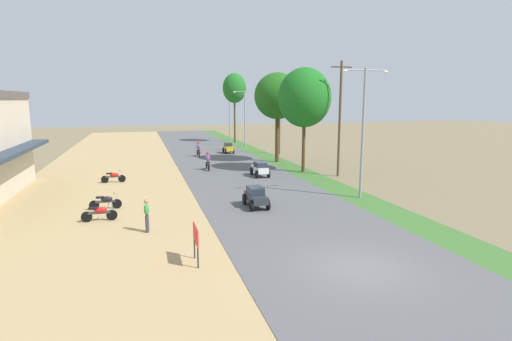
% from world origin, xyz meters
% --- Properties ---
extents(ground_plane, '(180.00, 180.00, 0.00)m').
position_xyz_m(ground_plane, '(0.00, 0.00, 0.00)').
color(ground_plane, '#7A6B4C').
extents(road_strip, '(9.00, 140.00, 0.08)m').
position_xyz_m(road_strip, '(0.00, 0.00, 0.04)').
color(road_strip, '#565659').
rests_on(road_strip, ground).
extents(dirt_shoulder, '(12.00, 140.00, 0.06)m').
position_xyz_m(dirt_shoulder, '(-10.50, 0.00, 0.03)').
color(dirt_shoulder, tan).
rests_on(dirt_shoulder, ground).
extents(median_strip, '(2.40, 140.00, 0.06)m').
position_xyz_m(median_strip, '(5.70, 0.00, 0.03)').
color(median_strip, '#3D6B2D').
rests_on(median_strip, ground).
extents(parked_motorbike_nearest, '(1.80, 0.54, 0.94)m').
position_xyz_m(parked_motorbike_nearest, '(-9.95, 9.09, 0.55)').
color(parked_motorbike_nearest, black).
rests_on(parked_motorbike_nearest, dirt_shoulder).
extents(parked_motorbike_second, '(1.80, 0.54, 0.94)m').
position_xyz_m(parked_motorbike_second, '(-9.82, 11.50, 0.55)').
color(parked_motorbike_second, black).
rests_on(parked_motorbike_second, dirt_shoulder).
extents(parked_motorbike_third, '(1.80, 0.54, 0.94)m').
position_xyz_m(parked_motorbike_third, '(-9.83, 19.47, 0.55)').
color(parked_motorbike_third, black).
rests_on(parked_motorbike_third, dirt_shoulder).
extents(street_signboard, '(0.06, 1.30, 1.50)m').
position_xyz_m(street_signboard, '(-5.86, 2.19, 1.11)').
color(street_signboard, '#262628').
rests_on(street_signboard, dirt_shoulder).
extents(pedestrian_on_shoulder, '(0.31, 0.40, 1.62)m').
position_xyz_m(pedestrian_on_shoulder, '(-7.61, 6.60, 0.96)').
color(pedestrian_on_shoulder, '#33333D').
rests_on(pedestrian_on_shoulder, dirt_shoulder).
extents(median_tree_nearest, '(4.54, 4.54, 8.97)m').
position_xyz_m(median_tree_nearest, '(5.93, 19.92, 6.48)').
color(median_tree_nearest, '#4C351E').
rests_on(median_tree_nearest, median_strip).
extents(median_tree_second, '(4.62, 4.62, 8.91)m').
position_xyz_m(median_tree_second, '(5.59, 26.05, 6.64)').
color(median_tree_second, '#4C351E').
rests_on(median_tree_second, median_strip).
extents(median_tree_third, '(3.40, 3.40, 10.01)m').
position_xyz_m(median_tree_third, '(5.73, 45.73, 7.90)').
color(median_tree_third, '#4C351E').
rests_on(median_tree_third, median_strip).
extents(streetlamp_near, '(3.16, 0.20, 8.20)m').
position_xyz_m(streetlamp_near, '(5.80, 10.00, 4.76)').
color(streetlamp_near, gray).
rests_on(streetlamp_near, median_strip).
extents(streetlamp_mid, '(3.16, 0.20, 7.44)m').
position_xyz_m(streetlamp_mid, '(5.80, 39.99, 4.37)').
color(streetlamp_mid, gray).
rests_on(streetlamp_mid, median_strip).
extents(streetlamp_far, '(3.16, 0.20, 7.01)m').
position_xyz_m(streetlamp_far, '(5.80, 49.50, 4.15)').
color(streetlamp_far, gray).
rests_on(streetlamp_far, median_strip).
extents(utility_pole_near, '(1.80, 0.20, 9.38)m').
position_xyz_m(utility_pole_near, '(7.87, 31.90, 4.88)').
color(utility_pole_near, brown).
rests_on(utility_pole_near, ground).
extents(utility_pole_far, '(1.80, 0.20, 9.39)m').
position_xyz_m(utility_pole_far, '(8.04, 17.45, 4.89)').
color(utility_pole_far, brown).
rests_on(utility_pole_far, ground).
extents(car_sedan_charcoal, '(1.10, 2.26, 1.19)m').
position_xyz_m(car_sedan_charcoal, '(-1.37, 9.53, 0.74)').
color(car_sedan_charcoal, '#282D33').
rests_on(car_sedan_charcoal, road_strip).
extents(car_sedan_white, '(1.10, 2.26, 1.19)m').
position_xyz_m(car_sedan_white, '(1.63, 18.79, 0.74)').
color(car_sedan_white, silver).
rests_on(car_sedan_white, road_strip).
extents(car_hatchback_yellow, '(1.04, 2.00, 1.23)m').
position_xyz_m(car_hatchback_yellow, '(2.18, 33.85, 0.75)').
color(car_hatchback_yellow, gold).
rests_on(car_hatchback_yellow, road_strip).
extents(motorbike_foreground_rider, '(0.54, 1.80, 1.66)m').
position_xyz_m(motorbike_foreground_rider, '(-2.02, 22.94, 0.86)').
color(motorbike_foreground_rider, black).
rests_on(motorbike_foreground_rider, road_strip).
extents(motorbike_ahead_second, '(0.54, 1.80, 1.66)m').
position_xyz_m(motorbike_ahead_second, '(-1.59, 32.04, 0.86)').
color(motorbike_ahead_second, black).
rests_on(motorbike_ahead_second, road_strip).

